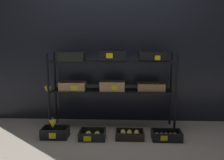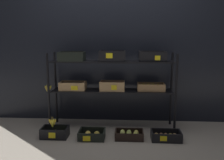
% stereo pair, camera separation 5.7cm
% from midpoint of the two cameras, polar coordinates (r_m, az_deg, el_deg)
% --- Properties ---
extents(ground_plane, '(10.00, 10.00, 0.00)m').
position_cam_midpoint_polar(ground_plane, '(3.54, -0.47, -10.98)').
color(ground_plane, gray).
extents(storefront_wall, '(4.10, 0.12, 1.91)m').
position_cam_midpoint_polar(storefront_wall, '(3.69, -0.20, 5.07)').
color(storefront_wall, black).
rests_on(storefront_wall, ground_plane).
extents(display_rack, '(1.81, 0.37, 1.09)m').
position_cam_midpoint_polar(display_rack, '(3.34, -0.61, 1.25)').
color(display_rack, black).
rests_on(display_rack, ground_plane).
extents(crate_ground_apple_green, '(0.34, 0.22, 0.13)m').
position_cam_midpoint_polar(crate_ground_apple_green, '(3.27, -13.71, -12.18)').
color(crate_ground_apple_green, black).
rests_on(crate_ground_apple_green, ground_plane).
extents(crate_ground_apple_gold, '(0.33, 0.25, 0.11)m').
position_cam_midpoint_polar(crate_ground_apple_gold, '(3.16, -5.15, -12.83)').
color(crate_ground_apple_gold, black).
rests_on(crate_ground_apple_gold, ground_plane).
extents(crate_ground_pear, '(0.36, 0.21, 0.10)m').
position_cam_midpoint_polar(crate_ground_pear, '(3.16, 3.65, -12.74)').
color(crate_ground_pear, black).
rests_on(crate_ground_pear, ground_plane).
extents(crate_ground_kiwi, '(0.37, 0.22, 0.12)m').
position_cam_midpoint_polar(crate_ground_kiwi, '(3.19, 12.19, -12.82)').
color(crate_ground_kiwi, black).
rests_on(crate_ground_kiwi, ground_plane).
extents(banana_bunch_loose, '(0.12, 0.04, 0.14)m').
position_cam_midpoint_polar(banana_bunch_loose, '(3.22, -14.28, -9.82)').
color(banana_bunch_loose, brown).
rests_on(banana_bunch_loose, crate_ground_apple_green).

